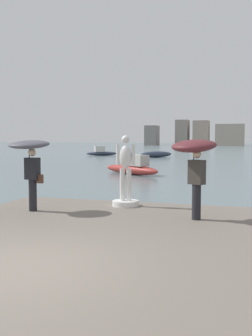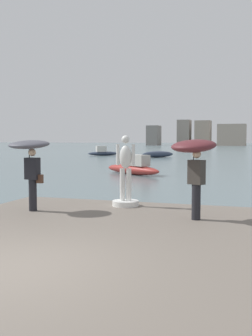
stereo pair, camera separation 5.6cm
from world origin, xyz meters
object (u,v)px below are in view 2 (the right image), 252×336
(statue_white_figure, at_px, (126,180))
(boat_far, at_px, (133,167))
(boat_near, at_px, (158,154))
(boat_leftward, at_px, (103,152))
(onlooker_right, at_px, (194,154))
(onlooker_left, at_px, (30,154))

(statue_white_figure, xyz_separation_m, boat_far, (-4.20, 14.70, -0.68))
(statue_white_figure, relative_size, boat_far, 0.42)
(boat_near, xyz_separation_m, boat_leftward, (-8.93, 3.45, 0.06))
(onlooker_right, relative_size, boat_near, 0.50)
(onlooker_left, distance_m, boat_near, 41.76)
(statue_white_figure, bearing_deg, boat_near, 101.90)
(statue_white_figure, distance_m, boat_near, 40.63)
(onlooker_right, bearing_deg, boat_far, 111.78)
(boat_far, bearing_deg, onlooker_left, -83.28)
(boat_leftward, bearing_deg, onlooker_right, -66.33)
(onlooker_right, distance_m, boat_leftward, 48.67)
(onlooker_left, height_order, boat_leftward, onlooker_left)
(onlooker_right, bearing_deg, statue_white_figure, 148.54)
(onlooker_right, xyz_separation_m, boat_near, (-10.60, 41.10, -1.62))
(boat_far, relative_size, boat_leftward, 1.12)
(statue_white_figure, xyz_separation_m, boat_leftward, (-17.31, 43.19, -0.71))
(onlooker_right, xyz_separation_m, boat_far, (-6.42, 16.06, -1.54))
(boat_far, bearing_deg, boat_near, 99.48)
(boat_near, distance_m, boat_leftward, 9.58)
(boat_near, xyz_separation_m, boat_far, (4.18, -25.05, 0.09))
(statue_white_figure, height_order, boat_near, statue_white_figure)
(onlooker_left, relative_size, onlooker_right, 0.98)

